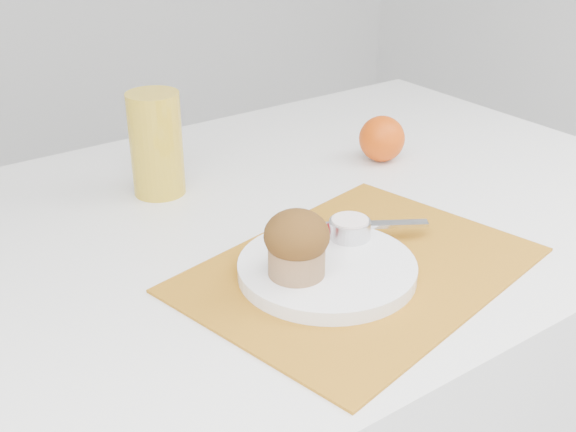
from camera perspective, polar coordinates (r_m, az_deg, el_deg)
table at (r=1.24m, az=-0.17°, el=-15.20°), size 1.20×0.80×0.75m
placemat at (r=0.89m, az=5.68°, el=-4.22°), size 0.47×0.38×0.00m
plate at (r=0.86m, az=3.10°, el=-4.18°), size 0.25×0.25×0.02m
ramekin at (r=0.91m, az=4.90°, el=-1.02°), size 0.07×0.07×0.02m
cream at (r=0.91m, az=4.93°, el=-0.40°), size 0.05×0.05×0.01m
raspberry_near at (r=0.89m, az=2.11°, el=-1.90°), size 0.02×0.02×0.02m
raspberry_far at (r=0.91m, az=3.47°, el=-1.09°), size 0.02×0.02×0.02m
butter_knife at (r=0.94m, az=5.26°, el=-0.73°), size 0.17×0.12×0.00m
orange at (r=1.20m, az=7.43°, el=6.08°), size 0.08×0.08×0.08m
juice_glass at (r=1.07m, az=-10.37°, el=5.61°), size 0.09×0.09×0.15m
muffin at (r=0.82m, az=0.69°, el=-2.18°), size 0.08×0.08×0.08m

